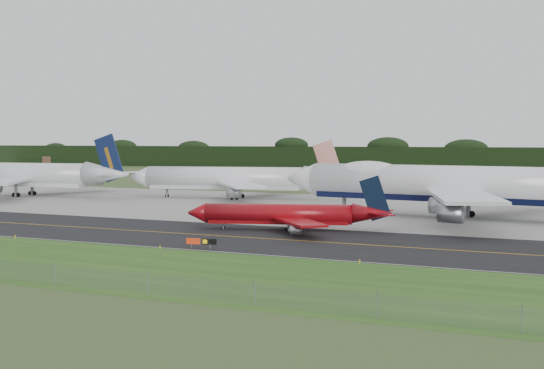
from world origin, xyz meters
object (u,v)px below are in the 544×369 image
Objects in this scene: jet_red_737 at (290,215)px; jet_star_tail at (237,179)px; taxiway_sign at (201,242)px; jet_navy_gold at (23,176)px; jet_ba_747 at (454,185)px.

jet_star_tail is (-41.03, 57.76, 2.57)m from jet_red_737.
taxiway_sign is at bearing -94.90° from jet_red_737.
jet_star_tail reaches higher than taxiway_sign.
jet_navy_gold reaches higher than jet_star_tail.
jet_star_tail reaches higher than jet_red_737.
jet_red_737 is 0.52× the size of jet_navy_gold.
jet_ba_747 is 121.12m from jet_navy_gold.
jet_ba_747 is 67.62m from jet_star_tail.
jet_red_737 is 107.55m from jet_navy_gold.
jet_ba_747 is 2.26× the size of jet_red_737.
jet_navy_gold is 118.20m from taxiway_sign.
taxiway_sign is (97.02, -67.36, -4.62)m from jet_navy_gold.
jet_ba_747 is 1.17× the size of jet_navy_gold.
jet_red_737 is 70.89m from jet_star_tail.
jet_navy_gold is at bearing -164.22° from jet_star_tail.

